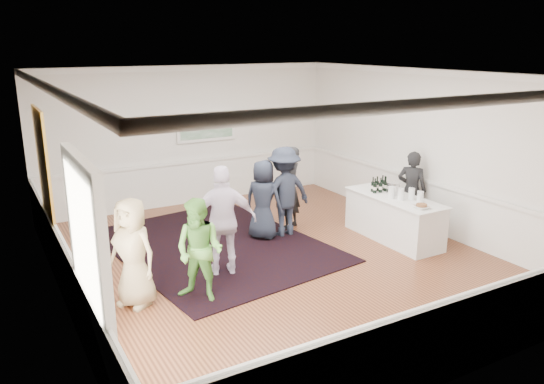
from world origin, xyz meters
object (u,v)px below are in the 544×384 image
guest_dark_a (284,192)px  serving_table (394,218)px  guest_navy (263,200)px  bartender (412,190)px  guest_dark_b (289,188)px  ice_bucket (393,189)px  guest_tan (133,253)px  guest_lilac (224,221)px  nut_bowl (421,206)px  guest_green (200,250)px

guest_dark_a → serving_table: bearing=143.3°
guest_dark_a → guest_navy: 0.44m
bartender → guest_dark_a: 2.62m
guest_dark_b → ice_bucket: bearing=108.1°
guest_tan → ice_bucket: (5.14, 0.33, 0.16)m
guest_dark_b → ice_bucket: (1.47, -1.42, 0.12)m
guest_tan → guest_dark_b: size_ratio=0.95×
guest_dark_b → serving_table: bearing=104.1°
guest_lilac → guest_navy: (1.35, 1.14, -0.14)m
guest_tan → nut_bowl: bearing=49.0°
serving_table → nut_bowl: size_ratio=7.50×
serving_table → nut_bowl: (-0.10, -0.78, 0.46)m
guest_green → ice_bucket: 4.31m
bartender → guest_navy: 3.04m
guest_green → guest_lilac: (0.69, 0.66, 0.14)m
bartender → guest_green: bearing=67.0°
serving_table → guest_dark_a: 2.17m
ice_bucket → guest_tan: bearing=-176.3°
guest_lilac → ice_bucket: size_ratio=7.01×
guest_navy → ice_bucket: guest_navy is taller
ice_bucket → guest_dark_a: bearing=148.4°
guest_navy → nut_bowl: bearing=-171.4°
bartender → guest_tan: bearing=62.5°
guest_green → guest_dark_a: bearing=85.0°
guest_tan → guest_navy: (2.93, 1.48, -0.03)m
guest_dark_b → ice_bucket: guest_dark_b is taller
guest_lilac → ice_bucket: guest_lilac is taller
guest_navy → nut_bowl: size_ratio=5.53×
guest_tan → guest_navy: guest_tan is taller
bartender → ice_bucket: bearing=72.0°
guest_green → guest_dark_a: 3.03m
guest_dark_b → guest_navy: guest_dark_b is taller
guest_navy → guest_lilac: bearing=94.0°
guest_dark_a → guest_navy: guest_dark_a is taller
guest_green → guest_lilac: size_ratio=0.85×
guest_green → guest_dark_a: (2.47, 1.75, 0.11)m
guest_dark_a → guest_tan: bearing=22.2°
bartender → nut_bowl: bartender is taller
guest_lilac → nut_bowl: size_ratio=6.50×
nut_bowl → guest_lilac: bearing=164.7°
bartender → guest_green: (-4.91, -0.82, -0.03)m
guest_dark_b → guest_navy: bearing=-8.3°
guest_dark_b → guest_green: bearing=8.6°
guest_lilac → nut_bowl: (3.40, -0.93, -0.02)m
bartender → guest_dark_a: bearing=36.7°
nut_bowl → guest_green: bearing=176.2°
guest_dark_a → nut_bowl: guest_dark_a is taller
serving_table → guest_navy: size_ratio=1.36×
guest_tan → guest_green: guest_tan is taller
guest_dark_a → guest_lilac: bearing=30.5°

